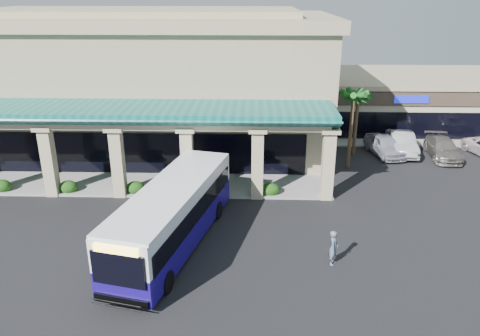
{
  "coord_description": "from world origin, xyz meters",
  "views": [
    {
      "loc": [
        1.24,
        -22.81,
        12.85
      ],
      "look_at": [
        0.4,
        4.83,
        2.2
      ],
      "focal_mm": 35.0,
      "sensor_mm": 36.0,
      "label": 1
    }
  ],
  "objects_px": {
    "transit_bus": "(173,216)",
    "pedestrian": "(334,248)",
    "car_silver": "(385,145)",
    "car_white": "(402,143)",
    "car_red": "(443,148)"
  },
  "relations": [
    {
      "from": "transit_bus",
      "to": "car_red",
      "type": "relative_size",
      "value": 2.3
    },
    {
      "from": "car_white",
      "to": "pedestrian",
      "type": "bearing_deg",
      "value": -111.25
    },
    {
      "from": "car_silver",
      "to": "car_white",
      "type": "distance_m",
      "value": 1.63
    },
    {
      "from": "transit_bus",
      "to": "car_silver",
      "type": "height_order",
      "value": "transit_bus"
    },
    {
      "from": "car_silver",
      "to": "car_red",
      "type": "distance_m",
      "value": 4.58
    },
    {
      "from": "car_silver",
      "to": "car_white",
      "type": "height_order",
      "value": "car_white"
    },
    {
      "from": "transit_bus",
      "to": "pedestrian",
      "type": "xyz_separation_m",
      "value": [
        8.16,
        -1.59,
        -0.79
      ]
    },
    {
      "from": "pedestrian",
      "to": "car_white",
      "type": "height_order",
      "value": "pedestrian"
    },
    {
      "from": "pedestrian",
      "to": "car_silver",
      "type": "distance_m",
      "value": 17.82
    },
    {
      "from": "transit_bus",
      "to": "pedestrian",
      "type": "distance_m",
      "value": 8.35
    },
    {
      "from": "pedestrian",
      "to": "car_white",
      "type": "xyz_separation_m",
      "value": [
        8.29,
        17.04,
        -0.03
      ]
    },
    {
      "from": "transit_bus",
      "to": "car_silver",
      "type": "relative_size",
      "value": 2.48
    },
    {
      "from": "car_white",
      "to": "car_red",
      "type": "relative_size",
      "value": 1.0
    },
    {
      "from": "pedestrian",
      "to": "car_red",
      "type": "height_order",
      "value": "pedestrian"
    },
    {
      "from": "car_silver",
      "to": "car_white",
      "type": "relative_size",
      "value": 0.93
    }
  ]
}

